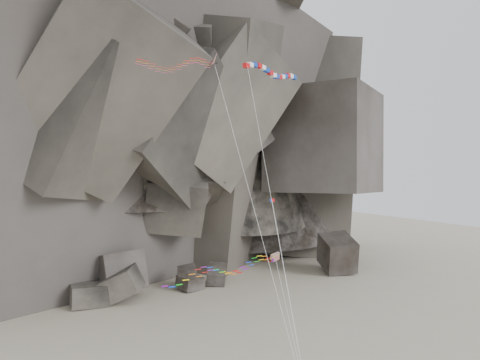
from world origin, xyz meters
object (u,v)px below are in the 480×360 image
banner_kite (273,74)px  pennant_kite (279,243)px  delta_kite (173,64)px  parafoil_kite (219,270)px

banner_kite → pennant_kite: 19.90m
delta_kite → banner_kite: (12.46, 1.01, 0.40)m
parafoil_kite → banner_kite: bearing=1.5°
banner_kite → parafoil_kite: 22.77m
pennant_kite → delta_kite: bearing=142.7°
delta_kite → banner_kite: bearing=21.3°
delta_kite → parafoil_kite: (3.79, -2.39, -20.38)m
banner_kite → pennant_kite: banner_kite is taller
delta_kite → parafoil_kite: 20.87m
banner_kite → pennant_kite: bearing=-143.7°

